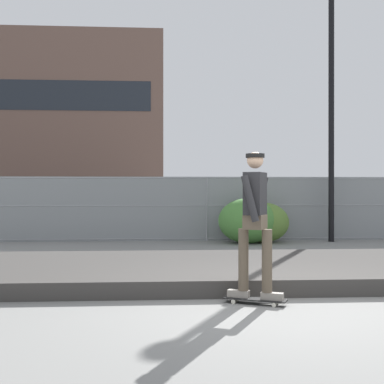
{
  "coord_description": "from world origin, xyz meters",
  "views": [
    {
      "loc": [
        -1.45,
        -6.41,
        1.44
      ],
      "look_at": [
        -0.81,
        3.04,
        1.42
      ],
      "focal_mm": 48.92,
      "sensor_mm": 36.0,
      "label": 1
    }
  ],
  "objects_px": {
    "street_lamp": "(331,82)",
    "parked_car_mid": "(218,208)",
    "parked_car_far": "(372,208)",
    "shrub_center": "(263,222)",
    "skateboard": "(255,299)",
    "shrub_left": "(247,221)",
    "parked_car_near": "(44,208)",
    "skater": "(255,214)"
  },
  "relations": [
    {
      "from": "parked_car_mid",
      "to": "shrub_left",
      "type": "height_order",
      "value": "parked_car_mid"
    },
    {
      "from": "parked_car_far",
      "to": "shrub_left",
      "type": "height_order",
      "value": "parked_car_far"
    },
    {
      "from": "shrub_center",
      "to": "parked_car_mid",
      "type": "bearing_deg",
      "value": 103.89
    },
    {
      "from": "parked_car_far",
      "to": "shrub_left",
      "type": "distance_m",
      "value": 6.37
    },
    {
      "from": "parked_car_far",
      "to": "parked_car_near",
      "type": "bearing_deg",
      "value": 179.1
    },
    {
      "from": "parked_car_far",
      "to": "parked_car_mid",
      "type": "bearing_deg",
      "value": -178.52
    },
    {
      "from": "shrub_left",
      "to": "parked_car_near",
      "type": "bearing_deg",
      "value": 147.96
    },
    {
      "from": "street_lamp",
      "to": "shrub_center",
      "type": "xyz_separation_m",
      "value": [
        -1.98,
        -0.11,
        -3.96
      ]
    },
    {
      "from": "skater",
      "to": "shrub_center",
      "type": "height_order",
      "value": "skater"
    },
    {
      "from": "shrub_left",
      "to": "shrub_center",
      "type": "xyz_separation_m",
      "value": [
        0.48,
        0.19,
        -0.06
      ]
    },
    {
      "from": "parked_car_mid",
      "to": "street_lamp",
      "type": "bearing_deg",
      "value": -49.76
    },
    {
      "from": "shrub_center",
      "to": "skater",
      "type": "bearing_deg",
      "value": -102.34
    },
    {
      "from": "skateboard",
      "to": "parked_car_far",
      "type": "distance_m",
      "value": 13.1
    },
    {
      "from": "skater",
      "to": "parked_car_near",
      "type": "bearing_deg",
      "value": 113.74
    },
    {
      "from": "parked_car_near",
      "to": "parked_car_mid",
      "type": "relative_size",
      "value": 1.01
    },
    {
      "from": "skateboard",
      "to": "parked_car_mid",
      "type": "bearing_deg",
      "value": 85.65
    },
    {
      "from": "parked_car_near",
      "to": "skateboard",
      "type": "bearing_deg",
      "value": -66.26
    },
    {
      "from": "parked_car_near",
      "to": "shrub_left",
      "type": "distance_m",
      "value": 7.48
    },
    {
      "from": "skateboard",
      "to": "shrub_center",
      "type": "height_order",
      "value": "shrub_center"
    },
    {
      "from": "street_lamp",
      "to": "shrub_center",
      "type": "distance_m",
      "value": 4.43
    },
    {
      "from": "parked_car_far",
      "to": "shrub_center",
      "type": "height_order",
      "value": "parked_car_far"
    },
    {
      "from": "parked_car_mid",
      "to": "parked_car_far",
      "type": "relative_size",
      "value": 1.0
    },
    {
      "from": "skateboard",
      "to": "parked_car_mid",
      "type": "height_order",
      "value": "parked_car_mid"
    },
    {
      "from": "skater",
      "to": "parked_car_far",
      "type": "relative_size",
      "value": 0.42
    },
    {
      "from": "skateboard",
      "to": "shrub_left",
      "type": "bearing_deg",
      "value": 80.83
    },
    {
      "from": "parked_car_near",
      "to": "parked_car_far",
      "type": "distance_m",
      "value": 11.46
    },
    {
      "from": "skateboard",
      "to": "street_lamp",
      "type": "distance_m",
      "value": 9.83
    },
    {
      "from": "parked_car_near",
      "to": "parked_car_mid",
      "type": "distance_m",
      "value": 5.97
    },
    {
      "from": "street_lamp",
      "to": "parked_car_far",
      "type": "xyz_separation_m",
      "value": [
        2.66,
        3.49,
        -3.68
      ]
    },
    {
      "from": "shrub_center",
      "to": "parked_car_far",
      "type": "bearing_deg",
      "value": 37.8
    },
    {
      "from": "street_lamp",
      "to": "parked_car_mid",
      "type": "relative_size",
      "value": 1.64
    },
    {
      "from": "skateboard",
      "to": "parked_car_mid",
      "type": "relative_size",
      "value": 0.18
    },
    {
      "from": "skater",
      "to": "parked_car_near",
      "type": "distance_m",
      "value": 12.68
    },
    {
      "from": "parked_car_near",
      "to": "parked_car_mid",
      "type": "height_order",
      "value": "same"
    },
    {
      "from": "skateboard",
      "to": "skater",
      "type": "bearing_deg",
      "value": 180.0
    },
    {
      "from": "skateboard",
      "to": "skater",
      "type": "xyz_separation_m",
      "value": [
        -0.0,
        0.0,
        1.08
      ]
    },
    {
      "from": "skateboard",
      "to": "parked_car_near",
      "type": "xyz_separation_m",
      "value": [
        -5.11,
        11.61,
        0.78
      ]
    },
    {
      "from": "shrub_left",
      "to": "skater",
      "type": "bearing_deg",
      "value": -99.17
    },
    {
      "from": "skater",
      "to": "parked_car_mid",
      "type": "relative_size",
      "value": 0.42
    },
    {
      "from": "skater",
      "to": "skateboard",
      "type": "bearing_deg",
      "value": 0.0
    },
    {
      "from": "parked_car_far",
      "to": "shrub_left",
      "type": "relative_size",
      "value": 2.78
    },
    {
      "from": "skater",
      "to": "parked_car_mid",
      "type": "distance_m",
      "value": 11.32
    }
  ]
}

